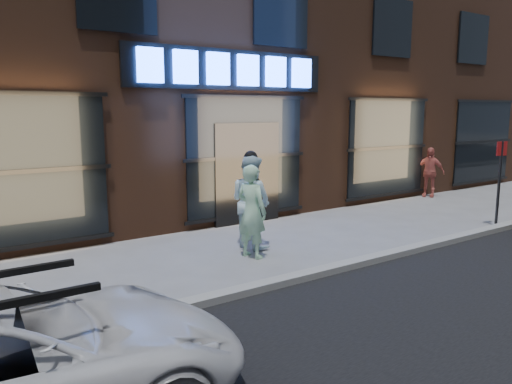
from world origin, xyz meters
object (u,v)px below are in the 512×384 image
man_bowtie (252,211)px  sign_post (500,176)px  passerby (429,172)px  man_cap (251,201)px

man_bowtie → sign_post: sign_post is taller
man_bowtie → sign_post: (6.00, -1.31, 0.35)m
passerby → sign_post: bearing=-58.9°
man_bowtie → passerby: 8.53m
man_cap → passerby: (7.85, 1.59, -0.14)m
man_cap → passerby: size_ratio=1.18×
man_bowtie → man_cap: bearing=-50.2°
sign_post → man_bowtie: bearing=176.5°
man_bowtie → passerby: man_bowtie is taller
man_cap → passerby: bearing=-88.9°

